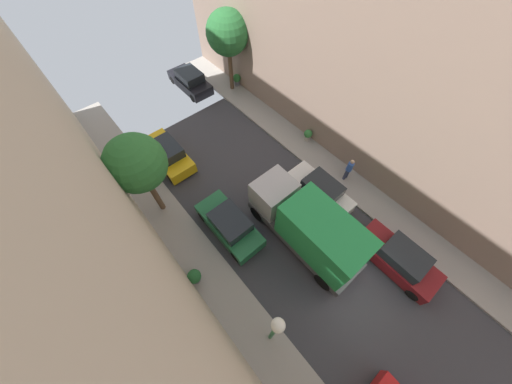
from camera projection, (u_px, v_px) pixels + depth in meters
name	position (u px, v px, depth m)	size (l,w,h in m)	color
ground	(349.00, 286.00, 13.18)	(32.00, 32.00, 0.00)	#38383D
sidewalk_left	(277.00, 362.00, 11.37)	(2.00, 44.00, 0.15)	gray
sidewalk_right	(405.00, 227.00, 14.86)	(2.00, 44.00, 0.15)	gray
parked_car_left_2	(230.00, 225.00, 14.23)	(1.78, 4.20, 1.57)	#1E6638
parked_car_left_3	(168.00, 154.00, 16.97)	(1.78, 4.20, 1.57)	gold
parked_car_right_0	(398.00, 258.00, 13.21)	(1.78, 4.20, 1.57)	maroon
parked_car_right_1	(319.00, 191.00, 15.41)	(1.78, 4.20, 1.57)	white
parked_car_right_2	(190.00, 81.00, 21.18)	(1.78, 4.20, 1.57)	black
delivery_truck	(309.00, 227.00, 12.99)	(2.26, 6.60, 3.38)	#4C4C51
pedestrian	(349.00, 169.00, 15.86)	(0.40, 0.36, 1.72)	#2D334C
street_tree_0	(136.00, 164.00, 12.00)	(2.86, 2.86, 5.58)	brown
street_tree_1	(227.00, 33.00, 17.94)	(3.00, 3.00, 5.86)	brown
potted_plant_0	(194.00, 277.00, 12.77)	(0.69, 0.69, 0.93)	slate
potted_plant_3	(308.00, 135.00, 18.07)	(0.57, 0.57, 0.83)	#B2A899
potted_plant_4	(237.00, 79.00, 21.35)	(0.63, 0.63, 0.95)	slate
lamp_post	(275.00, 330.00, 8.83)	(0.44, 0.44, 5.39)	#26723F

